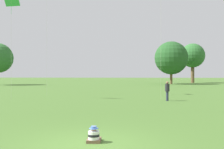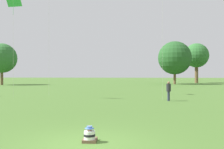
% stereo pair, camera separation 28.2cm
% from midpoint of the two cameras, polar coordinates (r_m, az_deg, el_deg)
% --- Properties ---
extents(ground_plane, '(300.00, 300.00, 0.00)m').
position_cam_midpoint_polar(ground_plane, '(8.38, -5.15, -15.11)').
color(ground_plane, '#426628').
extents(seated_toddler, '(0.47, 0.58, 0.53)m').
position_cam_midpoint_polar(seated_toddler, '(8.70, -3.94, -13.17)').
color(seated_toddler, brown).
rests_on(seated_toddler, ground).
extents(person_standing_1, '(0.51, 0.51, 1.60)m').
position_cam_midpoint_polar(person_standing_1, '(21.93, 12.58, -3.19)').
color(person_standing_1, '#282D42').
rests_on(person_standing_1, ground).
extents(kite_0, '(1.45, 0.81, 9.50)m').
position_cam_midpoint_polar(kite_0, '(25.65, -20.41, 14.91)').
color(kite_0, green).
rests_on(kite_0, ground).
extents(distant_tree_0, '(7.25, 7.25, 9.35)m').
position_cam_midpoint_polar(distant_tree_0, '(58.80, 13.63, 3.53)').
color(distant_tree_0, brown).
rests_on(distant_tree_0, ground).
extents(distant_tree_1, '(5.96, 5.96, 9.77)m').
position_cam_midpoint_polar(distant_tree_1, '(67.86, 18.03, 3.92)').
color(distant_tree_1, brown).
rests_on(distant_tree_1, ground).
extents(distant_tree_2, '(6.02, 6.02, 8.45)m').
position_cam_midpoint_polar(distant_tree_2, '(57.66, -22.73, 3.30)').
color(distant_tree_2, brown).
rests_on(distant_tree_2, ground).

